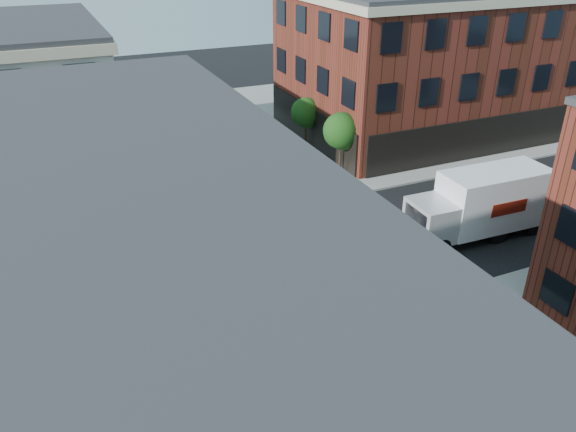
# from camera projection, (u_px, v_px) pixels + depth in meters

# --- Properties ---
(ground) EXTENTS (120.00, 120.00, 0.00)m
(ground) POSITION_uv_depth(u_px,v_px,m) (307.00, 257.00, 31.55)
(ground) COLOR black
(ground) RESTS_ON ground
(sidewalk_ne) EXTENTS (30.00, 30.00, 0.15)m
(sidewalk_ne) POSITION_uv_depth(u_px,v_px,m) (405.00, 111.00, 56.10)
(sidewalk_ne) COLOR gray
(sidewalk_ne) RESTS_ON ground
(building_ne) EXTENTS (25.00, 16.00, 12.00)m
(building_ne) POSITION_uv_depth(u_px,v_px,m) (440.00, 61.00, 49.13)
(building_ne) COLOR #4C1F13
(building_ne) RESTS_ON ground
(tree_near) EXTENTS (2.69, 2.69, 4.49)m
(tree_near) POSITION_uv_depth(u_px,v_px,m) (342.00, 133.00, 40.90)
(tree_near) COLOR black
(tree_near) RESTS_ON ground
(tree_far) EXTENTS (2.43, 2.43, 4.07)m
(tree_far) POSITION_uv_depth(u_px,v_px,m) (306.00, 114.00, 45.90)
(tree_far) COLOR black
(tree_far) RESTS_ON ground
(signal_pole) EXTENTS (1.29, 1.24, 4.60)m
(signal_pole) POSITION_uv_depth(u_px,v_px,m) (229.00, 313.00, 22.40)
(signal_pole) COLOR black
(signal_pole) RESTS_ON ground
(box_truck) EXTENTS (9.03, 2.99, 4.05)m
(box_truck) POSITION_uv_depth(u_px,v_px,m) (481.00, 204.00, 32.86)
(box_truck) COLOR white
(box_truck) RESTS_ON ground
(traffic_cone) EXTENTS (0.41, 0.41, 0.69)m
(traffic_cone) POSITION_uv_depth(u_px,v_px,m) (232.00, 315.00, 26.36)
(traffic_cone) COLOR #F73D0B
(traffic_cone) RESTS_ON ground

